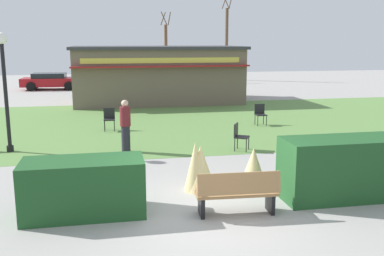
% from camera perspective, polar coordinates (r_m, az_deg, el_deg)
% --- Properties ---
extents(ground_plane, '(80.00, 80.00, 0.00)m').
position_cam_1_polar(ground_plane, '(9.22, 1.88, -11.31)').
color(ground_plane, '#999691').
extents(lawn_patch, '(36.00, 12.00, 0.01)m').
position_cam_1_polar(lawn_patch, '(19.32, -5.13, 0.70)').
color(lawn_patch, '#5B8442').
rests_on(lawn_patch, ground_plane).
extents(park_bench, '(1.73, 0.61, 0.95)m').
position_cam_1_polar(park_bench, '(9.14, 5.87, -8.34)').
color(park_bench, '#9E7547').
rests_on(park_bench, ground_plane).
extents(hedge_left, '(2.46, 1.10, 1.17)m').
position_cam_1_polar(hedge_left, '(9.35, -13.85, -7.49)').
color(hedge_left, '#1E4C23').
rests_on(hedge_left, ground_plane).
extents(hedge_right, '(2.70, 1.10, 1.39)m').
position_cam_1_polar(hedge_right, '(10.54, 18.76, -4.98)').
color(hedge_right, '#1E4C23').
rests_on(hedge_right, ground_plane).
extents(ornamental_grass_behind_left, '(0.77, 0.77, 1.09)m').
position_cam_1_polar(ornamental_grass_behind_left, '(10.55, 1.10, -5.20)').
color(ornamental_grass_behind_left, '#D1BC7F').
rests_on(ornamental_grass_behind_left, ground_plane).
extents(ornamental_grass_behind_right, '(0.54, 0.54, 1.20)m').
position_cam_1_polar(ornamental_grass_behind_right, '(10.49, 0.41, -4.98)').
color(ornamental_grass_behind_right, '#D1BC7F').
rests_on(ornamental_grass_behind_right, ground_plane).
extents(ornamental_grass_behind_center, '(0.73, 0.73, 1.04)m').
position_cam_1_polar(ornamental_grass_behind_center, '(10.66, 7.95, -5.28)').
color(ornamental_grass_behind_center, '#D1BC7F').
rests_on(ornamental_grass_behind_center, ground_plane).
extents(lamppost_mid, '(0.36, 0.36, 3.78)m').
position_cam_1_polar(lamppost_mid, '(15.08, -23.13, 6.06)').
color(lamppost_mid, black).
rests_on(lamppost_mid, ground_plane).
extents(trash_bin, '(0.52, 0.52, 0.90)m').
position_cam_1_polar(trash_bin, '(11.33, 15.27, -4.95)').
color(trash_bin, '#2D4233').
rests_on(trash_bin, ground_plane).
extents(food_kiosk, '(9.63, 5.36, 3.21)m').
position_cam_1_polar(food_kiosk, '(25.88, -4.54, 6.99)').
color(food_kiosk, '#6B5B4C').
rests_on(food_kiosk, ground_plane).
extents(cafe_chair_west, '(0.60, 0.60, 0.89)m').
position_cam_1_polar(cafe_chair_west, '(14.40, 6.13, -0.84)').
color(cafe_chair_west, black).
rests_on(cafe_chair_west, ground_plane).
extents(cafe_chair_east, '(0.45, 0.45, 0.89)m').
position_cam_1_polar(cafe_chair_east, '(18.88, 8.82, 1.98)').
color(cafe_chair_east, black).
rests_on(cafe_chair_east, ground_plane).
extents(cafe_chair_north, '(0.45, 0.45, 0.89)m').
position_cam_1_polar(cafe_chair_north, '(17.85, -10.66, 1.38)').
color(cafe_chair_north, black).
rests_on(cafe_chair_north, ground_plane).
extents(person_strolling, '(0.34, 0.34, 1.69)m').
position_cam_1_polar(person_strolling, '(14.23, -8.62, 0.31)').
color(person_strolling, '#23232D').
rests_on(person_strolling, ground_plane).
extents(parked_car_west_slot, '(4.26, 2.17, 1.20)m').
position_cam_1_polar(parked_car_west_slot, '(33.93, -17.78, 5.86)').
color(parked_car_west_slot, maroon).
rests_on(parked_car_west_slot, ground_plane).
extents(parked_car_center_slot, '(4.21, 2.09, 1.20)m').
position_cam_1_polar(parked_car_center_slot, '(33.72, -8.70, 6.24)').
color(parked_car_center_slot, '#B7BABF').
rests_on(parked_car_center_slot, ground_plane).
extents(tree_left_bg, '(0.91, 0.96, 7.38)m').
position_cam_1_polar(tree_left_bg, '(40.08, 4.49, 10.95)').
color(tree_left_bg, brown).
rests_on(tree_left_bg, ground_plane).
extents(tree_right_bg, '(0.91, 0.96, 5.92)m').
position_cam_1_polar(tree_right_bg, '(38.73, -3.40, 9.88)').
color(tree_right_bg, brown).
rests_on(tree_right_bg, ground_plane).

